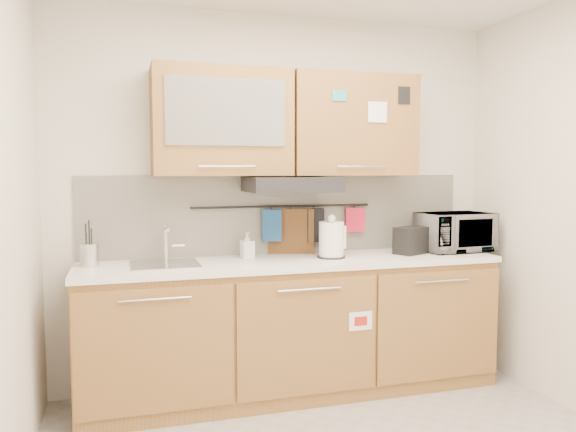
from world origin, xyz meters
TOP-DOWN VIEW (x-y plane):
  - wall_back at (0.00, 1.50)m, footprint 3.20×0.00m
  - base_cabinet at (0.00, 1.19)m, footprint 2.80×0.64m
  - countertop at (0.00, 1.19)m, footprint 2.82×0.62m
  - backsplash at (0.00, 1.49)m, footprint 2.80×0.02m
  - upper_cabinets at (-0.00, 1.32)m, footprint 1.82×0.37m
  - range_hood at (0.00, 1.25)m, footprint 0.60×0.46m
  - sink at (-0.85, 1.21)m, footprint 0.42×0.40m
  - utensil_rail at (0.00, 1.45)m, footprint 1.30×0.02m
  - utensil_crock at (-1.30, 1.27)m, footprint 0.12×0.12m
  - kettle at (0.26, 1.17)m, footprint 0.22×0.21m
  - toaster at (0.88, 1.18)m, footprint 0.29×0.24m
  - microwave at (1.25, 1.21)m, footprint 0.53×0.38m
  - soap_bottle at (-0.29, 1.31)m, footprint 0.09×0.09m
  - cutting_board at (0.05, 1.44)m, footprint 0.32×0.11m
  - oven_mitt at (-0.09, 1.44)m, footprint 0.14×0.07m
  - dark_pouch at (0.23, 1.44)m, footprint 0.16×0.09m
  - pot_holder at (0.55, 1.44)m, footprint 0.15×0.04m

SIDE VIEW (x-z plane):
  - base_cabinet at x=0.00m, z-range -0.03..0.85m
  - countertop at x=0.00m, z-range 0.88..0.92m
  - sink at x=-0.85m, z-range 0.79..1.05m
  - utensil_crock at x=-1.30m, z-range 0.85..1.14m
  - soap_bottle at x=-0.29m, z-range 0.92..1.10m
  - toaster at x=0.88m, z-range 0.92..1.11m
  - kettle at x=0.26m, z-range 0.89..1.19m
  - cutting_board at x=0.05m, z-range 0.84..1.24m
  - microwave at x=1.25m, z-range 0.92..1.20m
  - dark_pouch at x=0.23m, z-range 1.00..1.24m
  - oven_mitt at x=-0.09m, z-range 1.01..1.24m
  - pot_holder at x=0.55m, z-range 1.06..1.24m
  - backsplash at x=0.00m, z-range 0.92..1.48m
  - utensil_rail at x=0.00m, z-range 1.25..1.27m
  - wall_back at x=0.00m, z-range -0.30..2.90m
  - range_hood at x=0.00m, z-range 1.37..1.47m
  - upper_cabinets at x=0.00m, z-range 1.48..2.18m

